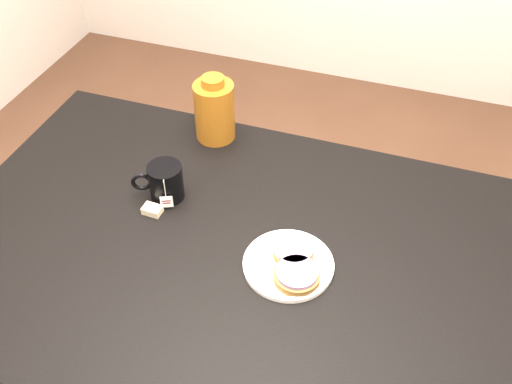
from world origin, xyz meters
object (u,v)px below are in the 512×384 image
at_px(plate, 288,264).
at_px(bagel_package, 214,110).
at_px(bagel_back, 293,251).
at_px(table, 240,272).
at_px(mug, 165,182).
at_px(bagel_front, 297,275).
at_px(teabag_pouch, 152,210).

distance_m(plate, bagel_package, 0.51).
xyz_separation_m(bagel_back, bagel_package, (-0.33, 0.36, 0.06)).
xyz_separation_m(table, bagel_package, (-0.21, 0.38, 0.17)).
bearing_deg(bagel_back, mug, 165.29).
relative_size(table, bagel_front, 12.04).
distance_m(mug, teabag_pouch, 0.08).
distance_m(table, bagel_front, 0.19).
bearing_deg(table, bagel_back, 6.67).
xyz_separation_m(bagel_back, mug, (-0.35, 0.09, 0.02)).
xyz_separation_m(teabag_pouch, bagel_package, (0.03, 0.33, 0.08)).
height_order(table, bagel_front, bagel_front).
bearing_deg(table, teabag_pouch, 169.89).
xyz_separation_m(bagel_front, mug, (-0.38, 0.15, 0.02)).
height_order(bagel_back, mug, mug).
distance_m(bagel_front, teabag_pouch, 0.40).
xyz_separation_m(table, teabag_pouch, (-0.24, 0.04, 0.09)).
bearing_deg(plate, bagel_back, 82.65).
bearing_deg(bagel_package, table, -61.14).
bearing_deg(bagel_back, table, -173.33).
bearing_deg(plate, table, 174.37).
height_order(bagel_back, teabag_pouch, bagel_back).
bearing_deg(bagel_package, bagel_back, -47.68).
xyz_separation_m(bagel_front, bagel_package, (-0.35, 0.42, 0.06)).
bearing_deg(mug, bagel_front, -46.69).
bearing_deg(plate, mug, 161.26).
bearing_deg(plate, bagel_front, -51.55).
bearing_deg(bagel_front, plate, 128.45).
height_order(table, bagel_back, bagel_back).
height_order(teabag_pouch, bagel_package, bagel_package).
bearing_deg(table, bagel_front, -17.95).
height_order(table, plate, plate).
bearing_deg(mug, teabag_pouch, -121.26).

